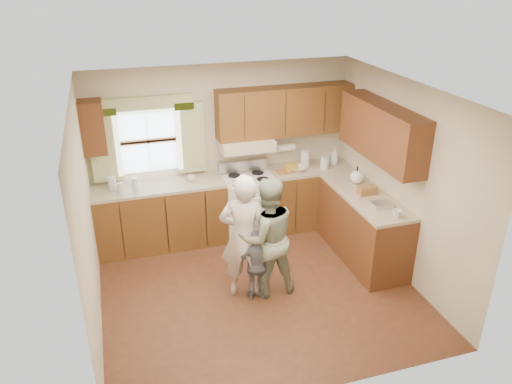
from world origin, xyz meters
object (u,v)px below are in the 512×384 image
object	(u,v)px
woman_right	(267,237)
woman_left	(244,237)
stove	(248,204)
child	(257,265)

from	to	relation	value
woman_right	woman_left	bearing A→B (deg)	-10.64
stove	child	world-z (taller)	stove
stove	woman_left	world-z (taller)	woman_left
woman_left	child	size ratio (longest dim) A/B	1.71
woman_left	woman_right	size ratio (longest dim) A/B	1.05
stove	woman_right	xyz separation A→B (m)	(-0.21, -1.50, 0.29)
woman_left	child	world-z (taller)	woman_left
stove	woman_left	xyz separation A→B (m)	(-0.48, -1.46, 0.33)
stove	child	distance (m)	1.64
woman_left	woman_right	bearing A→B (deg)	-171.51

